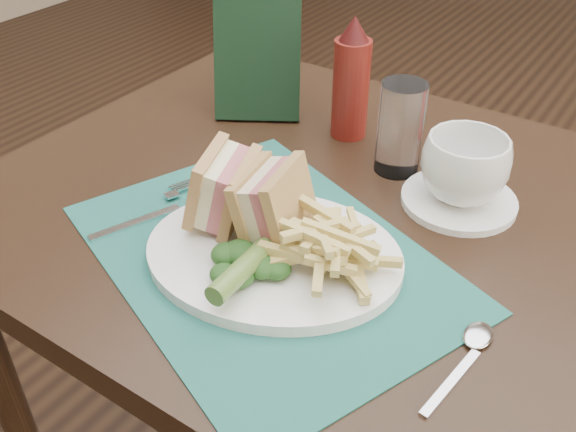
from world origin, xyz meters
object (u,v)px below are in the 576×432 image
Objects in this scene: saucer at (459,200)px; drinking_glass at (400,128)px; table_main at (318,383)px; ketchup_bottle at (351,78)px; placemat at (264,256)px; check_presenter at (257,49)px; sandwich_half_a at (206,185)px; coffee_cup at (465,169)px; plate at (274,255)px; sandwich_half_b at (257,199)px.

saucer is 0.13m from drinking_glass.
ketchup_bottle reaches higher than table_main.
table_main is 1.96× the size of placemat.
sandwich_half_a is at bearing -95.98° from check_presenter.
plate is at bearing -119.92° from coffee_cup.
sandwich_half_a is 0.85× the size of coffee_cup.
sandwich_half_a is 0.29m from drinking_glass.
table_main is 6.00× the size of saucer.
sandwich_half_a reaches higher than saucer.
check_presenter reaches higher than drinking_glass.
ketchup_bottle reaches higher than drinking_glass.
coffee_cup is 0.23m from ketchup_bottle.
coffee_cup is 0.60× the size of ketchup_bottle.
plate is 1.35× the size of check_presenter.
placemat is 2.46× the size of ketchup_bottle.
placemat is 0.28m from drinking_glass.
check_presenter is (-0.23, 0.30, 0.11)m from placemat.
sandwich_half_a reaches higher than plate.
check_presenter reaches higher than coffee_cup.
sandwich_half_b reaches higher than plate.
sandwich_half_b is 0.63× the size of saucer.
ketchup_bottle reaches higher than sandwich_half_a.
placemat is 0.34m from ketchup_bottle.
placemat is at bearing -78.09° from ketchup_bottle.
placemat is 4.13× the size of coffee_cup.
coffee_cup is (0.24, 0.22, -0.01)m from sandwich_half_a.
plate is 0.40m from check_presenter.
sandwich_half_b is 0.72× the size of drinking_glass.
saucer is 0.40m from check_presenter.
table_main is 0.46m from sandwich_half_b.
table_main is 9.61× the size of sandwich_half_a.
drinking_glass is at bearing 67.32° from plate.
placemat is at bearing -98.73° from drinking_glass.
check_presenter reaches higher than sandwich_half_a.
ketchup_bottle is 0.16m from check_presenter.
drinking_glass is (-0.11, 0.03, 0.06)m from saucer.
ketchup_bottle is at bearing 65.94° from sandwich_half_a.
table_main is 4.06× the size of check_presenter.
ketchup_bottle is (-0.07, 0.32, 0.09)m from placemat.
coffee_cup is at bearing 0.00° from saucer.
plate is 2.31× the size of drinking_glass.
placemat is at bearing -122.46° from coffee_cup.
coffee_cup is 0.11m from drinking_glass.
table_main is 8.12× the size of coffee_cup.
placemat is at bearing -122.46° from saucer.
coffee_cup is at bearing -41.90° from check_presenter.
ketchup_bottle is (-0.05, 0.30, 0.03)m from sandwich_half_b.
saucer is (0.15, 0.08, 0.38)m from table_main.
table_main is at bearing 39.03° from sandwich_half_a.
sandwich_half_a is 0.33m from saucer.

